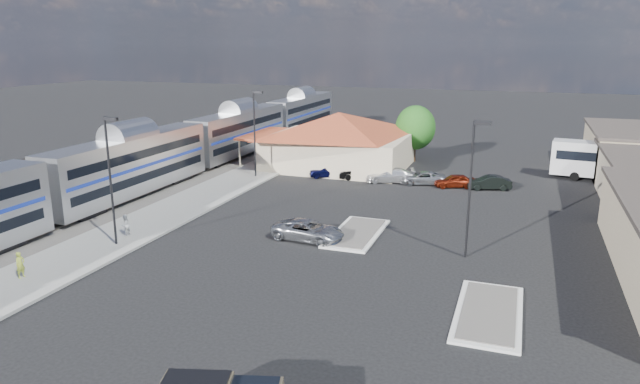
% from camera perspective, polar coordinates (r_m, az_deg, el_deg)
% --- Properties ---
extents(ground, '(280.00, 280.00, 0.00)m').
position_cam_1_polar(ground, '(41.55, -2.40, -4.49)').
color(ground, black).
rests_on(ground, ground).
extents(railbed, '(16.00, 100.00, 0.12)m').
position_cam_1_polar(railbed, '(58.61, -18.73, 0.50)').
color(railbed, '#4C4944').
rests_on(railbed, ground).
extents(platform, '(5.50, 92.00, 0.18)m').
position_cam_1_polar(platform, '(51.93, -12.25, -0.78)').
color(platform, gray).
rests_on(platform, ground).
extents(passenger_train, '(3.00, 104.00, 5.55)m').
position_cam_1_polar(passenger_train, '(53.98, -18.33, 2.42)').
color(passenger_train, silver).
rests_on(passenger_train, ground).
extents(freight_cars, '(2.80, 46.00, 4.00)m').
position_cam_1_polar(freight_cars, '(58.60, -22.42, 2.03)').
color(freight_cars, black).
rests_on(freight_cars, ground).
extents(station_depot, '(18.35, 12.24, 6.20)m').
position_cam_1_polar(station_depot, '(64.25, 1.83, 5.27)').
color(station_depot, '#C2B08E').
rests_on(station_depot, ground).
extents(traffic_island_south, '(3.30, 7.50, 0.21)m').
position_cam_1_polar(traffic_island_south, '(42.08, 3.69, -4.11)').
color(traffic_island_south, silver).
rests_on(traffic_island_south, ground).
extents(traffic_island_north, '(3.30, 7.50, 0.21)m').
position_cam_1_polar(traffic_island_north, '(31.42, 16.52, -11.49)').
color(traffic_island_north, silver).
rests_on(traffic_island_north, ground).
extents(lamp_plat_s, '(1.08, 0.25, 9.00)m').
position_cam_1_polar(lamp_plat_s, '(40.64, -20.20, 1.98)').
color(lamp_plat_s, black).
rests_on(lamp_plat_s, ground).
extents(lamp_plat_n, '(1.08, 0.25, 9.00)m').
position_cam_1_polar(lamp_plat_n, '(58.91, -6.50, 6.49)').
color(lamp_plat_n, black).
rests_on(lamp_plat_n, ground).
extents(lamp_lot, '(1.08, 0.25, 9.00)m').
position_cam_1_polar(lamp_lot, '(37.38, 14.97, 1.35)').
color(lamp_lot, black).
rests_on(lamp_lot, ground).
extents(tree_depot, '(4.71, 4.71, 6.63)m').
position_cam_1_polar(tree_depot, '(68.07, 9.51, 6.37)').
color(tree_depot, '#382314').
rests_on(tree_depot, ground).
extents(suv, '(5.40, 2.84, 1.45)m').
position_cam_1_polar(suv, '(40.62, -1.19, -3.86)').
color(suv, '#A4A7AC').
rests_on(suv, ground).
extents(coach_bus, '(12.33, 3.97, 3.89)m').
position_cam_1_polar(coach_bus, '(64.52, 27.53, 2.84)').
color(coach_bus, white).
rests_on(coach_bus, ground).
extents(person_a, '(0.45, 0.62, 1.59)m').
position_cam_1_polar(person_a, '(38.18, -27.78, -6.47)').
color(person_a, '#B3C43D').
rests_on(person_a, platform).
extents(person_b, '(0.66, 0.81, 1.55)m').
position_cam_1_polar(person_b, '(43.36, -18.91, -3.14)').
color(person_b, silver).
rests_on(person_b, platform).
extents(parked_car_a, '(4.65, 3.04, 1.47)m').
position_cam_1_polar(parked_car_a, '(59.54, 0.99, 2.17)').
color(parked_car_a, '#0B0D3A').
rests_on(parked_car_a, ground).
extents(parked_car_b, '(4.62, 2.90, 1.44)m').
position_cam_1_polar(parked_car_b, '(58.91, 4.03, 1.98)').
color(parked_car_b, black).
rests_on(parked_car_b, ground).
extents(parked_car_c, '(5.29, 3.43, 1.43)m').
position_cam_1_polar(parked_car_c, '(57.87, 7.00, 1.67)').
color(parked_car_c, silver).
rests_on(parked_car_c, ground).
extents(parked_car_d, '(5.00, 3.33, 1.28)m').
position_cam_1_polar(parked_car_d, '(57.58, 10.17, 1.40)').
color(parked_car_d, gray).
rests_on(parked_car_d, ground).
extents(parked_car_e, '(4.18, 2.79, 1.32)m').
position_cam_1_polar(parked_car_e, '(56.88, 13.30, 1.10)').
color(parked_car_e, maroon).
rests_on(parked_car_e, ground).
extents(parked_car_f, '(4.36, 2.50, 1.36)m').
position_cam_1_polar(parked_car_f, '(56.93, 16.53, 0.91)').
color(parked_car_f, black).
rests_on(parked_car_f, ground).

